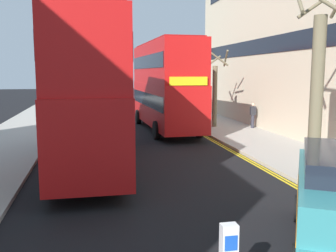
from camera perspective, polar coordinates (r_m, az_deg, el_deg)
The scene contains 9 objects.
sidewalk_right at distance 20.60m, azimuth 13.74°, elevation -2.41°, with size 4.00×80.00×0.14m, color #ADA89E.
kerb_line_outer at distance 17.99m, azimuth 10.37°, elevation -4.02°, with size 0.10×56.00×0.01m, color yellow.
kerb_line_inner at distance 17.93m, azimuth 9.89°, elevation -4.05°, with size 0.10×56.00×0.01m, color yellow.
double_decker_bus_away at distance 15.34m, azimuth -11.96°, elevation 5.28°, with size 2.83×10.82×5.64m.
double_decker_bus_oncoming at distance 24.60m, azimuth -0.45°, elevation 6.41°, with size 3.05×10.88×5.64m.
pedestrian_far at distance 25.30m, azimuth 12.62°, elevation 1.62°, with size 0.34×0.22×1.62m.
street_tree_near at distance 25.42m, azimuth 7.05°, elevation 5.39°, with size 1.63×1.56×5.03m.
street_tree_mid at distance 37.53m, azimuth 3.15°, elevation 7.32°, with size 1.56×1.67×6.91m.
street_tree_far at distance 13.83m, azimuth 21.44°, elevation 5.20°, with size 1.80×1.91×6.50m.
Camera 1 is at (-2.19, -2.32, 3.71)m, focal length 40.59 mm.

